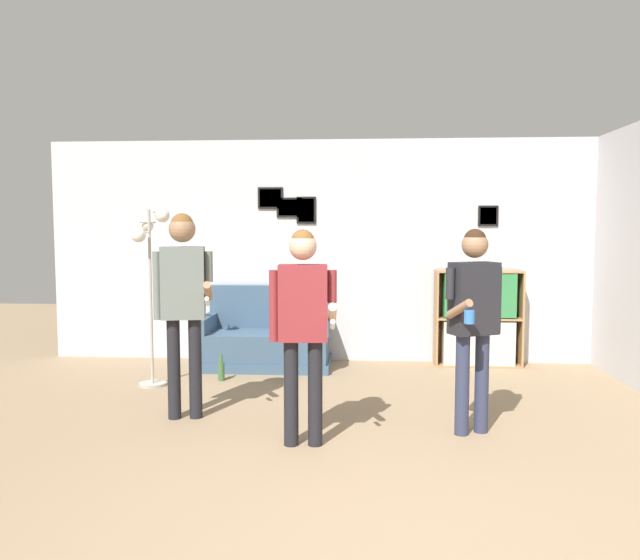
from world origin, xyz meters
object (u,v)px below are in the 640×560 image
object	(u,v)px
couch	(267,341)
person_player_foreground_left	(183,292)
bottle_on_floor	(221,370)
floor_lamp	(150,262)
person_player_foreground_center	(303,315)
person_watcher_holding_cup	(474,310)
drinking_cup	(477,266)
bookshelf	(478,318)

from	to	relation	value
couch	person_player_foreground_left	world-z (taller)	person_player_foreground_left
bottle_on_floor	floor_lamp	bearing A→B (deg)	-159.23
person_player_foreground_center	person_watcher_holding_cup	size ratio (longest dim) A/B	1.00
person_player_foreground_left	bottle_on_floor	world-z (taller)	person_player_foreground_left
floor_lamp	bottle_on_floor	xyz separation A→B (m)	(0.67, 0.25, -1.17)
person_player_foreground_left	drinking_cup	bearing A→B (deg)	38.23
person_player_foreground_center	bottle_on_floor	bearing A→B (deg)	118.82
bookshelf	person_player_foreground_center	xyz separation A→B (m)	(-1.81, -2.86, 0.42)
couch	drinking_cup	xyz separation A→B (m)	(2.48, 0.19, 0.88)
couch	person_player_foreground_center	size ratio (longest dim) A/B	0.93
bottle_on_floor	couch	bearing A→B (deg)	63.13
floor_lamp	person_player_foreground_left	bearing A→B (deg)	-58.68
person_watcher_holding_cup	floor_lamp	bearing A→B (deg)	156.55
couch	bottle_on_floor	bearing A→B (deg)	-116.87
bookshelf	person_watcher_holding_cup	bearing A→B (deg)	-101.35
bookshelf	floor_lamp	distance (m)	3.80
couch	drinking_cup	size ratio (longest dim) A/B	14.82
bookshelf	bottle_on_floor	bearing A→B (deg)	-161.98
couch	bookshelf	xyz separation A→B (m)	(2.50, 0.19, 0.26)
couch	bottle_on_floor	world-z (taller)	couch
bookshelf	bottle_on_floor	size ratio (longest dim) A/B	3.95
person_watcher_holding_cup	drinking_cup	size ratio (longest dim) A/B	15.91
drinking_cup	person_watcher_holding_cup	bearing A→B (deg)	-100.93
couch	bottle_on_floor	xyz separation A→B (m)	(-0.38, -0.74, -0.19)
person_player_foreground_left	floor_lamp	bearing A→B (deg)	121.32
person_watcher_holding_cup	bottle_on_floor	bearing A→B (deg)	146.48
bookshelf	person_player_foreground_center	bearing A→B (deg)	-122.37
person_player_foreground_left	bottle_on_floor	size ratio (longest dim) A/B	6.10
person_watcher_holding_cup	couch	bearing A→B (deg)	130.76
bookshelf	bottle_on_floor	world-z (taller)	bookshelf
person_player_foreground_center	drinking_cup	size ratio (longest dim) A/B	15.87
bookshelf	person_player_foreground_center	world-z (taller)	person_player_foreground_center
person_player_foreground_left	person_watcher_holding_cup	size ratio (longest dim) A/B	1.08
bookshelf	person_player_foreground_left	size ratio (longest dim) A/B	0.65
person_player_foreground_left	person_player_foreground_center	xyz separation A→B (m)	(1.07, -0.60, -0.10)
couch	drinking_cup	distance (m)	2.64
bookshelf	floor_lamp	xyz separation A→B (m)	(-3.54, -1.19, 0.72)
floor_lamp	bottle_on_floor	bearing A→B (deg)	20.77
person_player_foreground_center	drinking_cup	xyz separation A→B (m)	(1.79, 2.86, 0.20)
floor_lamp	person_player_foreground_center	distance (m)	2.42
person_player_foreground_left	drinking_cup	xyz separation A→B (m)	(2.87, 2.26, 0.10)
floor_lamp	person_player_foreground_center	size ratio (longest dim) A/B	1.13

